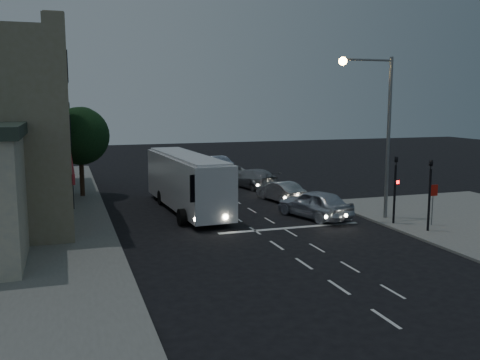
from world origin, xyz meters
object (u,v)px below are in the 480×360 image
object	(u,v)px
car_suv	(315,204)
streetlight	(379,119)
street_tree	(80,133)
car_extra	(214,164)
regulatory_sign	(433,198)
tour_bus	(187,180)
traffic_signal_main	(395,182)
car_sedan_b	(253,178)
car_sedan_a	(280,191)
car_sedan_c	(229,172)
traffic_signal_side	(430,186)

from	to	relation	value
car_suv	streetlight	size ratio (longest dim) A/B	0.55
car_suv	street_tree	xyz separation A→B (m)	(-12.52, 11.22, 3.66)
car_extra	regulatory_sign	distance (m)	25.44
tour_bus	street_tree	bearing A→B (deg)	128.10
car_suv	regulatory_sign	world-z (taller)	regulatory_sign
traffic_signal_main	car_sedan_b	bearing A→B (deg)	101.91
car_sedan_b	traffic_signal_main	bearing A→B (deg)	89.46
car_sedan_a	traffic_signal_main	xyz separation A→B (m)	(3.16, -8.47, 1.74)
tour_bus	car_sedan_c	xyz separation A→B (m)	(6.23, 11.51, -1.22)
car_sedan_c	car_suv	bearing A→B (deg)	80.50
car_sedan_a	car_extra	bearing A→B (deg)	-98.82
tour_bus	car_sedan_b	size ratio (longest dim) A/B	2.21
regulatory_sign	streetlight	world-z (taller)	streetlight
car_sedan_b	traffic_signal_side	world-z (taller)	traffic_signal_side
streetlight	street_tree	world-z (taller)	streetlight
traffic_signal_main	regulatory_sign	xyz separation A→B (m)	(1.70, -1.01, -0.82)
car_sedan_c	traffic_signal_side	size ratio (longest dim) A/B	1.16
car_suv	car_sedan_a	size ratio (longest dim) A/B	1.18
traffic_signal_main	streetlight	size ratio (longest dim) A/B	0.46
car_suv	traffic_signal_side	distance (m)	6.59
car_sedan_a	car_extra	distance (m)	15.41
car_sedan_a	car_sedan_b	xyz separation A→B (m)	(0.13, 5.90, 0.07)
street_tree	car_sedan_a	bearing A→B (deg)	-24.55
car_sedan_c	car_sedan_b	bearing A→B (deg)	86.38
traffic_signal_side	street_tree	bearing A→B (deg)	135.50
car_suv	car_sedan_c	bearing A→B (deg)	-106.03
car_suv	street_tree	size ratio (longest dim) A/B	0.79
tour_bus	street_tree	world-z (taller)	street_tree
car_extra	streetlight	xyz separation A→B (m)	(3.26, -22.45, 4.93)
traffic_signal_main	street_tree	bearing A→B (deg)	137.97
tour_bus	car_sedan_b	xyz separation A→B (m)	(6.79, 6.88, -1.13)
tour_bus	car_suv	bearing A→B (deg)	-37.69
tour_bus	traffic_signal_main	xyz separation A→B (m)	(9.82, -7.48, 0.54)
car_sedan_c	traffic_signal_main	world-z (taller)	traffic_signal_main
car_sedan_b	streetlight	distance (m)	14.14
traffic_signal_side	street_tree	xyz separation A→B (m)	(-16.51, 16.22, 2.08)
streetlight	street_tree	distance (m)	20.19
traffic_signal_main	traffic_signal_side	world-z (taller)	same
traffic_signal_side	car_sedan_c	bearing A→B (deg)	101.58
traffic_signal_main	traffic_signal_side	xyz separation A→B (m)	(0.70, -1.98, 0.00)
traffic_signal_side	streetlight	distance (m)	4.84
regulatory_sign	tour_bus	bearing A→B (deg)	143.60
traffic_signal_side	regulatory_sign	size ratio (longest dim) A/B	1.86
car_suv	traffic_signal_main	size ratio (longest dim) A/B	1.20
tour_bus	car_suv	distance (m)	7.98
car_sedan_b	car_sedan_c	world-z (taller)	car_sedan_b
traffic_signal_main	street_tree	xyz separation A→B (m)	(-15.81, 14.25, 2.08)
car_extra	streetlight	bearing A→B (deg)	87.38
car_suv	car_sedan_b	bearing A→B (deg)	-108.45
tour_bus	car_sedan_c	bearing A→B (deg)	58.19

